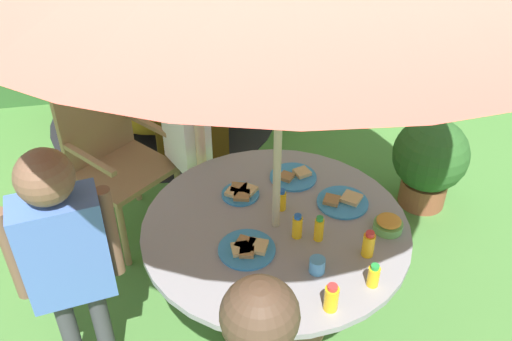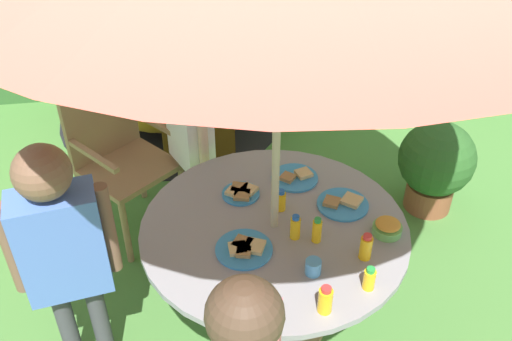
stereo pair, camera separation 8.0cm
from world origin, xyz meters
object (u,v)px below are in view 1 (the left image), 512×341
object	(u,v)px
potted_plant	(430,160)
juice_bottle_mid_left	(281,200)
child_in_white_shirt	(186,131)
juice_bottle_back_edge	(319,229)
wooden_chair	(111,148)
juice_bottle_far_right	(297,226)
juice_bottle_far_left	(374,276)
garden_table	(275,248)
snack_bowl	(388,224)
juice_bottle_near_left	(368,244)
plate_center_front	(247,249)
plate_mid_right	(294,176)
juice_bottle_center_back	(331,298)
dome_tent	(155,27)
child_in_blue_shirt	(64,248)
plate_front_edge	(343,201)
plate_near_right	(241,193)
cup_near	(317,265)

from	to	relation	value
potted_plant	juice_bottle_mid_left	xyz separation A→B (m)	(-1.15, -0.69, 0.39)
child_in_white_shirt	juice_bottle_back_edge	bearing A→B (deg)	5.72
wooden_chair	juice_bottle_far_right	size ratio (longest dim) A/B	8.36
juice_bottle_far_right	juice_bottle_mid_left	bearing A→B (deg)	97.88
juice_bottle_far_left	juice_bottle_mid_left	world-z (taller)	juice_bottle_mid_left
garden_table	child_in_white_shirt	size ratio (longest dim) A/B	1.10
snack_bowl	juice_bottle_near_left	distance (m)	0.21
plate_center_front	plate_mid_right	size ratio (longest dim) A/B	1.06
juice_bottle_near_left	wooden_chair	bearing A→B (deg)	133.57
juice_bottle_back_edge	wooden_chair	bearing A→B (deg)	131.93
wooden_chair	plate_center_front	xyz separation A→B (m)	(0.64, -1.10, 0.11)
plate_mid_right	juice_bottle_center_back	size ratio (longest dim) A/B	1.86
snack_bowl	juice_bottle_far_right	distance (m)	0.43
garden_table	dome_tent	bearing A→B (deg)	101.53
child_in_blue_shirt	snack_bowl	bearing A→B (deg)	-8.38
plate_mid_right	child_in_white_shirt	bearing A→B (deg)	137.62
child_in_white_shirt	plate_front_edge	xyz separation A→B (m)	(0.71, -0.72, -0.04)
snack_bowl	juice_bottle_far_right	bearing A→B (deg)	175.56
juice_bottle_back_edge	plate_front_edge	bearing A→B (deg)	50.31
wooden_chair	plate_near_right	xyz separation A→B (m)	(0.67, -0.70, 0.11)
potted_plant	child_in_blue_shirt	bearing A→B (deg)	-155.88
wooden_chair	child_in_blue_shirt	distance (m)	1.15
child_in_white_shirt	garden_table	bearing A→B (deg)	0.00
potted_plant	juice_bottle_mid_left	distance (m)	1.40
wooden_chair	juice_bottle_mid_left	bearing A→B (deg)	-84.61
child_in_white_shirt	cup_near	bearing A→B (deg)	-1.11
dome_tent	juice_bottle_far_left	distance (m)	2.81
juice_bottle_far_left	child_in_white_shirt	bearing A→B (deg)	118.10
wooden_chair	juice_bottle_near_left	bearing A→B (deg)	-86.42
juice_bottle_near_left	juice_bottle_mid_left	size ratio (longest dim) A/B	1.13
plate_center_front	plate_mid_right	xyz separation A→B (m)	(0.33, 0.49, -0.00)
child_in_blue_shirt	plate_near_right	world-z (taller)	child_in_blue_shirt
garden_table	juice_bottle_mid_left	world-z (taller)	juice_bottle_mid_left
juice_bottle_near_left	juice_bottle_back_edge	xyz separation A→B (m)	(-0.19, 0.14, 0.00)
juice_bottle_far_right	juice_bottle_mid_left	xyz separation A→B (m)	(-0.03, 0.21, -0.01)
juice_bottle_center_back	juice_bottle_mid_left	bearing A→B (deg)	95.32
dome_tent	child_in_white_shirt	distance (m)	1.45
plate_near_right	plate_mid_right	distance (m)	0.31
plate_mid_right	juice_bottle_far_right	world-z (taller)	juice_bottle_far_right
wooden_chair	plate_near_right	bearing A→B (deg)	-86.02
wooden_chair	child_in_white_shirt	distance (m)	0.49
garden_table	dome_tent	world-z (taller)	dome_tent
child_in_blue_shirt	plate_mid_right	distance (m)	1.22
child_in_white_shirt	juice_bottle_mid_left	bearing A→B (deg)	6.49
wooden_chair	child_in_white_shirt	world-z (taller)	child_in_white_shirt
juice_bottle_center_back	child_in_white_shirt	bearing A→B (deg)	108.92
dome_tent	plate_near_right	xyz separation A→B (m)	(0.34, -2.01, -0.09)
plate_near_right	cup_near	distance (m)	0.63
dome_tent	juice_bottle_far_right	size ratio (longest dim) A/B	17.28
juice_bottle_far_right	juice_bottle_center_back	size ratio (longest dim) A/B	0.97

